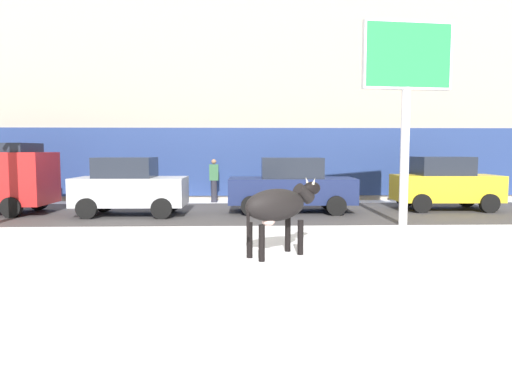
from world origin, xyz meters
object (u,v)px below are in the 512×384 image
cow_black (278,206)px  car_navy_sedan (291,185)px  car_yellow_hatchback (445,183)px  pedestrian_near_billboard (214,180)px  billboard (407,68)px  car_silver_hatchback (130,186)px

cow_black → car_navy_sedan: car_navy_sedan is taller
cow_black → car_yellow_hatchback: 9.56m
pedestrian_near_billboard → billboard: bearing=-47.0°
cow_black → car_yellow_hatchback: (6.41, 7.09, -0.07)m
car_silver_hatchback → car_yellow_hatchback: (10.71, 1.05, 0.00)m
car_silver_hatchback → car_yellow_hatchback: same height
billboard → car_navy_sedan: bearing=134.3°
pedestrian_near_billboard → cow_black: bearing=-79.5°
cow_black → billboard: 6.27m
billboard → pedestrian_near_billboard: (-5.60, 6.01, -3.43)m
car_silver_hatchback → car_navy_sedan: 5.30m
car_yellow_hatchback → pedestrian_near_billboard: (-8.22, 2.65, -0.05)m
car_yellow_hatchback → pedestrian_near_billboard: car_yellow_hatchback is taller
cow_black → car_navy_sedan: bearing=81.7°
car_silver_hatchback → pedestrian_near_billboard: size_ratio=2.04×
car_silver_hatchback → car_yellow_hatchback: 10.76m
billboard → pedestrian_near_billboard: size_ratio=3.21×
billboard → pedestrian_near_billboard: 8.91m
cow_black → pedestrian_near_billboard: size_ratio=1.03×
cow_black → car_yellow_hatchback: size_ratio=0.51×
cow_black → billboard: billboard is taller
car_silver_hatchback → car_navy_sedan: bearing=6.3°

